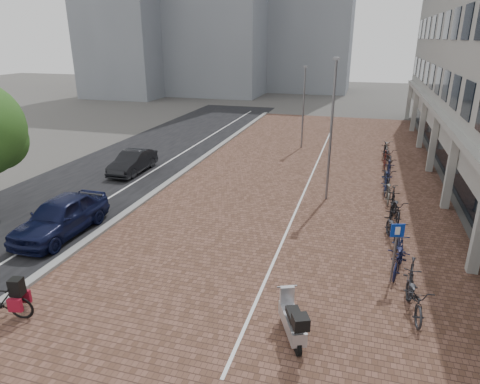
% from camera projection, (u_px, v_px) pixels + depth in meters
% --- Properties ---
extents(ground, '(140.00, 140.00, 0.00)m').
position_uv_depth(ground, '(186.00, 295.00, 13.14)').
color(ground, '#474442').
rests_on(ground, ground).
extents(plaza_brick, '(14.50, 42.00, 0.04)m').
position_uv_depth(plaza_brick, '(305.00, 182.00, 23.41)').
color(plaza_brick, brown).
rests_on(plaza_brick, ground).
extents(street_asphalt, '(8.00, 50.00, 0.03)m').
position_uv_depth(street_asphalt, '(129.00, 166.00, 26.32)').
color(street_asphalt, black).
rests_on(street_asphalt, ground).
extents(curb, '(0.35, 42.00, 0.14)m').
position_uv_depth(curb, '(187.00, 170.00, 25.27)').
color(curb, gray).
rests_on(curb, ground).
extents(lane_line, '(0.12, 44.00, 0.00)m').
position_uv_depth(lane_line, '(158.00, 168.00, 25.79)').
color(lane_line, white).
rests_on(lane_line, street_asphalt).
extents(parking_line, '(0.10, 30.00, 0.00)m').
position_uv_depth(parking_line, '(309.00, 181.00, 23.35)').
color(parking_line, white).
rests_on(parking_line, plaza_brick).
extents(car_navy, '(1.90, 4.61, 1.57)m').
position_uv_depth(car_navy, '(61.00, 216.00, 16.93)').
color(car_navy, black).
rests_on(car_navy, ground).
extents(car_dark, '(1.43, 3.92, 1.28)m').
position_uv_depth(car_dark, '(133.00, 162.00, 24.81)').
color(car_dark, black).
rests_on(car_dark, ground).
extents(hero_bike, '(1.92, 0.89, 1.31)m').
position_uv_depth(hero_bike, '(1.00, 301.00, 11.87)').
color(hero_bike, black).
rests_on(hero_bike, ground).
extents(scooter_front, '(1.24, 1.86, 1.23)m').
position_uv_depth(scooter_front, '(292.00, 319.00, 11.04)').
color(scooter_front, '#B3B2B8').
rests_on(scooter_front, ground).
extents(parking_sign, '(0.42, 0.19, 2.09)m').
position_uv_depth(parking_sign, '(396.00, 245.00, 13.35)').
color(parking_sign, slate).
rests_on(parking_sign, ground).
extents(lamp_near, '(0.12, 0.12, 6.64)m').
position_uv_depth(lamp_near, '(331.00, 133.00, 19.74)').
color(lamp_near, slate).
rests_on(lamp_near, ground).
extents(lamp_far, '(0.12, 0.12, 5.64)m').
position_uv_depth(lamp_far, '(303.00, 109.00, 29.63)').
color(lamp_far, slate).
rests_on(lamp_far, ground).
extents(bike_row, '(1.36, 20.41, 1.05)m').
position_uv_depth(bike_row, '(392.00, 191.00, 20.45)').
color(bike_row, '#222328').
rests_on(bike_row, ground).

